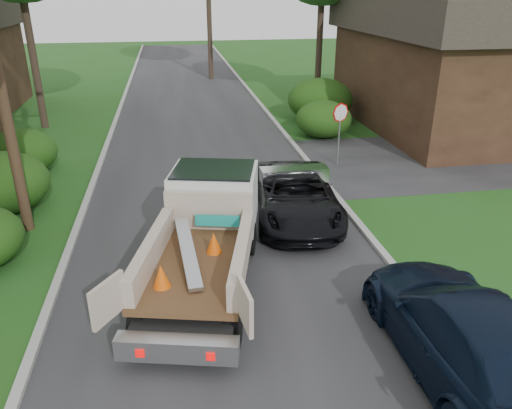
{
  "coord_description": "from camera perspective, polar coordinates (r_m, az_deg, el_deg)",
  "views": [
    {
      "loc": [
        -1.13,
        -9.01,
        6.51
      ],
      "look_at": [
        0.9,
        2.94,
        1.2
      ],
      "focal_mm": 35.0,
      "sensor_mm": 36.0,
      "label": 1
    }
  ],
  "objects": [
    {
      "name": "hedge_right_a",
      "position": [
        23.76,
        7.73,
        9.65
      ],
      "size": [
        2.6,
        2.6,
        1.7
      ],
      "primitive_type": "ellipsoid",
      "color": "#19400E",
      "rests_on": "ground"
    },
    {
      "name": "stop_sign",
      "position": [
        19.67,
        9.58,
        9.4
      ],
      "size": [
        0.71,
        0.32,
        2.48
      ],
      "color": "slate",
      "rests_on": "ground"
    },
    {
      "name": "curb_right",
      "position": [
        20.75,
        5.49,
        5.42
      ],
      "size": [
        0.2,
        90.0,
        0.12
      ],
      "primitive_type": "cube",
      "color": "#9E9E99",
      "rests_on": "ground"
    },
    {
      "name": "flatbed_truck",
      "position": [
        12.15,
        -5.5,
        -2.21
      ],
      "size": [
        3.81,
        6.38,
        2.27
      ],
      "rotation": [
        0.0,
        0.0,
        -0.24
      ],
      "color": "black",
      "rests_on": "ground"
    },
    {
      "name": "road",
      "position": [
        20.13,
        -5.91,
        4.66
      ],
      "size": [
        8.0,
        90.0,
        0.02
      ],
      "primitive_type": "cube",
      "color": "#28282B",
      "rests_on": "ground"
    },
    {
      "name": "black_pickup",
      "position": [
        15.12,
        4.63,
        1.06
      ],
      "size": [
        3.03,
        5.46,
        1.45
      ],
      "primitive_type": "imported",
      "rotation": [
        0.0,
        0.0,
        -0.13
      ],
      "color": "black",
      "rests_on": "ground"
    },
    {
      "name": "hedge_left_b",
      "position": [
        17.34,
        -27.09,
        2.21
      ],
      "size": [
        2.86,
        2.86,
        1.87
      ],
      "primitive_type": "ellipsoid",
      "color": "#19400E",
      "rests_on": "ground"
    },
    {
      "name": "navy_suv",
      "position": [
        9.96,
        22.91,
        -13.44
      ],
      "size": [
        2.37,
        5.62,
        1.62
      ],
      "primitive_type": "imported",
      "rotation": [
        0.0,
        0.0,
        3.12
      ],
      "color": "black",
      "rests_on": "ground"
    },
    {
      "name": "hedge_right_b",
      "position": [
        26.7,
        7.34,
        11.78
      ],
      "size": [
        3.38,
        3.38,
        2.21
      ],
      "primitive_type": "ellipsoid",
      "color": "#19400E",
      "rests_on": "ground"
    },
    {
      "name": "side_street",
      "position": [
        23.22,
        25.43,
        5.05
      ],
      "size": [
        16.0,
        7.0,
        0.02
      ],
      "primitive_type": "cube",
      "color": "#28282B",
      "rests_on": "ground"
    },
    {
      "name": "house_right",
      "position": [
        27.21,
        22.54,
        14.86
      ],
      "size": [
        9.72,
        12.96,
        6.2
      ],
      "rotation": [
        0.0,
        0.0,
        1.57
      ],
      "color": "#321E14",
      "rests_on": "ground"
    },
    {
      "name": "ground",
      "position": [
        11.17,
        -2.07,
        -12.0
      ],
      "size": [
        120.0,
        120.0,
        0.0
      ],
      "primitive_type": "plane",
      "color": "#204C15",
      "rests_on": "ground"
    },
    {
      "name": "curb_left",
      "position": [
        20.3,
        -17.56,
        3.99
      ],
      "size": [
        0.2,
        90.0,
        0.12
      ],
      "primitive_type": "cube",
      "color": "#9E9E99",
      "rests_on": "ground"
    },
    {
      "name": "hedge_left_c",
      "position": [
        20.63,
        -25.28,
        5.43
      ],
      "size": [
        2.6,
        2.6,
        1.7
      ],
      "primitive_type": "ellipsoid",
      "color": "#19400E",
      "rests_on": "ground"
    }
  ]
}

